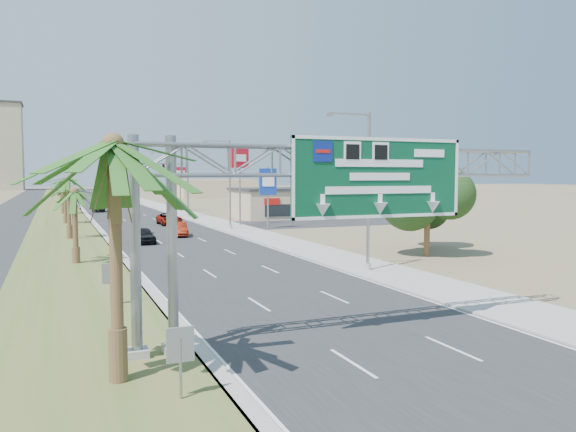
# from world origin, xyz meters

# --- Properties ---
(road) EXTENTS (12.00, 300.00, 0.02)m
(road) POSITION_xyz_m (0.00, 110.00, 0.01)
(road) COLOR #28282B
(road) RESTS_ON ground
(sidewalk_right) EXTENTS (4.00, 300.00, 0.10)m
(sidewalk_right) POSITION_xyz_m (8.50, 110.00, 0.05)
(sidewalk_right) COLOR #9E9B93
(sidewalk_right) RESTS_ON ground
(median_grass) EXTENTS (7.00, 300.00, 0.12)m
(median_grass) POSITION_xyz_m (-10.00, 110.00, 0.06)
(median_grass) COLOR #4A602A
(median_grass) RESTS_ON ground
(opposing_road) EXTENTS (8.00, 300.00, 0.02)m
(opposing_road) POSITION_xyz_m (-17.00, 110.00, 0.01)
(opposing_road) COLOR #28282B
(opposing_road) RESTS_ON ground
(sign_gantry) EXTENTS (16.75, 1.24, 7.50)m
(sign_gantry) POSITION_xyz_m (-1.06, 9.93, 6.06)
(sign_gantry) COLOR gray
(sign_gantry) RESTS_ON ground
(palm_near) EXTENTS (5.70, 5.70, 8.35)m
(palm_near) POSITION_xyz_m (-9.20, 8.00, 6.93)
(palm_near) COLOR brown
(palm_near) RESTS_ON ground
(palm_row_b) EXTENTS (3.99, 3.99, 5.95)m
(palm_row_b) POSITION_xyz_m (-9.50, 32.00, 4.90)
(palm_row_b) COLOR brown
(palm_row_b) RESTS_ON ground
(palm_row_c) EXTENTS (3.99, 3.99, 6.75)m
(palm_row_c) POSITION_xyz_m (-9.50, 48.00, 5.66)
(palm_row_c) COLOR brown
(palm_row_c) RESTS_ON ground
(palm_row_d) EXTENTS (3.99, 3.99, 5.45)m
(palm_row_d) POSITION_xyz_m (-9.50, 66.00, 4.42)
(palm_row_d) COLOR brown
(palm_row_d) RESTS_ON ground
(palm_row_e) EXTENTS (3.99, 3.99, 6.15)m
(palm_row_e) POSITION_xyz_m (-9.50, 85.00, 5.09)
(palm_row_e) COLOR brown
(palm_row_e) RESTS_ON ground
(palm_row_f) EXTENTS (3.99, 3.99, 5.75)m
(palm_row_f) POSITION_xyz_m (-9.50, 110.00, 4.71)
(palm_row_f) COLOR brown
(palm_row_f) RESTS_ON ground
(streetlight_near) EXTENTS (3.27, 0.44, 10.00)m
(streetlight_near) POSITION_xyz_m (7.30, 22.00, 4.69)
(streetlight_near) COLOR gray
(streetlight_near) RESTS_ON ground
(streetlight_mid) EXTENTS (3.27, 0.44, 10.00)m
(streetlight_mid) POSITION_xyz_m (7.30, 52.00, 4.69)
(streetlight_mid) COLOR gray
(streetlight_mid) RESTS_ON ground
(streetlight_far) EXTENTS (3.27, 0.44, 10.00)m
(streetlight_far) POSITION_xyz_m (7.30, 88.00, 4.69)
(streetlight_far) COLOR gray
(streetlight_far) RESTS_ON ground
(signal_mast) EXTENTS (10.28, 0.71, 8.00)m
(signal_mast) POSITION_xyz_m (5.17, 71.97, 4.85)
(signal_mast) COLOR gray
(signal_mast) RESTS_ON ground
(store_building) EXTENTS (18.00, 10.00, 4.00)m
(store_building) POSITION_xyz_m (22.00, 66.00, 2.00)
(store_building) COLOR tan
(store_building) RESTS_ON ground
(oak_near) EXTENTS (4.50, 4.50, 6.80)m
(oak_near) POSITION_xyz_m (15.00, 26.00, 4.53)
(oak_near) COLOR brown
(oak_near) RESTS_ON ground
(oak_far) EXTENTS (3.50, 3.50, 5.60)m
(oak_far) POSITION_xyz_m (18.00, 30.00, 3.82)
(oak_far) COLOR brown
(oak_far) RESTS_ON ground
(median_signback_a) EXTENTS (0.75, 0.08, 2.08)m
(median_signback_a) POSITION_xyz_m (-7.80, 6.00, 1.45)
(median_signback_a) COLOR gray
(median_signback_a) RESTS_ON ground
(median_signback_b) EXTENTS (0.75, 0.08, 2.08)m
(median_signback_b) POSITION_xyz_m (-8.50, 18.00, 1.45)
(median_signback_b) COLOR gray
(median_signback_b) RESTS_ON ground
(building_distant_right) EXTENTS (20.00, 12.00, 5.00)m
(building_distant_right) POSITION_xyz_m (30.00, 140.00, 2.50)
(building_distant_right) COLOR tan
(building_distant_right) RESTS_ON ground
(car_left_lane) EXTENTS (1.89, 4.28, 1.43)m
(car_left_lane) POSITION_xyz_m (-3.49, 42.45, 0.72)
(car_left_lane) COLOR black
(car_left_lane) RESTS_ON ground
(car_mid_lane) EXTENTS (1.90, 4.34, 1.39)m
(car_mid_lane) POSITION_xyz_m (0.68, 47.05, 0.69)
(car_mid_lane) COLOR maroon
(car_mid_lane) RESTS_ON ground
(car_right_lane) EXTENTS (2.51, 5.32, 1.47)m
(car_right_lane) POSITION_xyz_m (2.21, 60.21, 0.73)
(car_right_lane) COLOR gray
(car_right_lane) RESTS_ON ground
(car_far) EXTENTS (2.52, 5.08, 1.42)m
(car_far) POSITION_xyz_m (-3.92, 89.37, 0.71)
(car_far) COLOR black
(car_far) RESTS_ON ground
(pole_sign_red_near) EXTENTS (2.40, 0.89, 9.56)m
(pole_sign_red_near) POSITION_xyz_m (9.97, 56.05, 7.56)
(pole_sign_red_near) COLOR gray
(pole_sign_red_near) RESTS_ON ground
(pole_sign_blue) EXTENTS (2.01, 0.43, 7.06)m
(pole_sign_blue) POSITION_xyz_m (11.64, 50.91, 5.12)
(pole_sign_blue) COLOR gray
(pole_sign_blue) RESTS_ON ground
(pole_sign_red_far) EXTENTS (2.22, 0.52, 7.66)m
(pole_sign_red_far) POSITION_xyz_m (9.00, 85.77, 6.01)
(pole_sign_red_far) COLOR gray
(pole_sign_red_far) RESTS_ON ground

